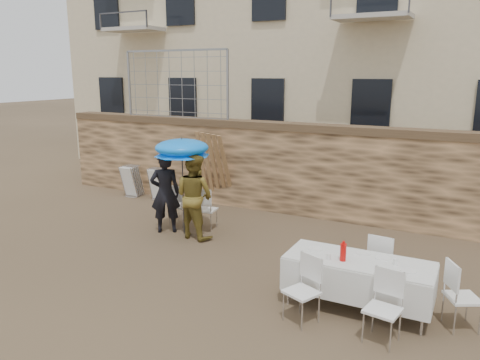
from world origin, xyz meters
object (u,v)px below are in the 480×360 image
at_px(couple_chair_left, 180,204).
at_px(table_chair_back, 382,262).
at_px(banquet_table, 359,262).
at_px(table_chair_side, 463,296).
at_px(man_suit, 165,193).
at_px(table_chair_front_left, 302,290).
at_px(soda_bottle, 343,252).
at_px(chair_stack_right, 161,183).
at_px(umbrella, 182,151).
at_px(chair_stack_left, 136,180).
at_px(couple_chair_right, 206,208).
at_px(woman_dress, 194,196).
at_px(table_chair_front_right, 383,308).

distance_m(couple_chair_left, table_chair_back, 4.93).
distance_m(banquet_table, table_chair_side, 1.43).
xyz_separation_m(man_suit, table_chair_front_left, (3.97, -2.27, -0.40)).
bearing_deg(soda_bottle, chair_stack_right, 147.87).
relative_size(couple_chair_left, table_chair_back, 1.00).
distance_m(umbrella, table_chair_side, 5.93).
bearing_deg(chair_stack_left, soda_bottle, -28.69).
bearing_deg(table_chair_side, chair_stack_right, 36.94).
relative_size(man_suit, soda_bottle, 6.77).
height_order(umbrella, couple_chair_right, umbrella).
bearing_deg(man_suit, banquet_table, 128.28).
bearing_deg(couple_chair_right, woman_dress, 86.95).
xyz_separation_m(table_chair_back, chair_stack_left, (-7.40, 2.88, -0.02)).
distance_m(table_chair_front_right, table_chair_side, 1.24).
distance_m(umbrella, chair_stack_right, 3.26).
distance_m(banquet_table, table_chair_front_right, 0.94).
relative_size(banquet_table, table_chair_front_right, 2.19).
distance_m(couple_chair_left, table_chair_side, 6.28).
bearing_deg(man_suit, chair_stack_right, -84.61).
relative_size(table_chair_side, chair_stack_right, 1.04).
xyz_separation_m(table_chair_front_left, chair_stack_left, (-6.60, 4.43, -0.02)).
bearing_deg(table_chair_front_right, couple_chair_left, 160.54).
xyz_separation_m(table_chair_front_right, table_chair_back, (-0.30, 1.55, 0.00)).
relative_size(banquet_table, table_chair_side, 2.19).
xyz_separation_m(woman_dress, umbrella, (-0.35, 0.10, 0.92)).
xyz_separation_m(soda_bottle, table_chair_front_right, (0.70, -0.60, -0.43)).
distance_m(man_suit, banquet_table, 4.82).
bearing_deg(chair_stack_left, man_suit, -39.39).
bearing_deg(chair_stack_left, table_chair_back, -21.27).
bearing_deg(couple_chair_left, banquet_table, 158.80).
relative_size(woman_dress, table_chair_back, 1.88).
distance_m(man_suit, table_chair_back, 4.84).
bearing_deg(couple_chair_right, umbrella, 48.06).
bearing_deg(soda_bottle, table_chair_front_left, -123.69).
height_order(man_suit, woman_dress, woman_dress).
height_order(woman_dress, chair_stack_right, woman_dress).
height_order(man_suit, soda_bottle, man_suit).
distance_m(woman_dress, table_chair_back, 4.10).
bearing_deg(umbrella, couple_chair_left, 131.63).
height_order(table_chair_front_right, table_chair_back, same).
xyz_separation_m(couple_chair_left, table_chair_front_left, (3.97, -2.82, 0.00)).
height_order(table_chair_front_right, chair_stack_right, table_chair_front_right).
distance_m(couple_chair_left, chair_stack_left, 3.08).
distance_m(couple_chair_right, table_chair_back, 4.26).
xyz_separation_m(couple_chair_left, table_chair_back, (4.77, -1.27, 0.00)).
height_order(table_chair_back, table_chair_side, same).
bearing_deg(chair_stack_right, chair_stack_left, 180.00).
relative_size(banquet_table, chair_stack_left, 2.28).
bearing_deg(woman_dress, couple_chair_right, -75.18).
distance_m(table_chair_front_left, chair_stack_left, 7.95).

